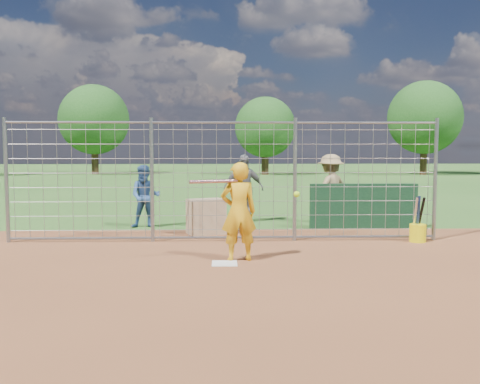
{
  "coord_description": "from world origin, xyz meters",
  "views": [
    {
      "loc": [
        -0.05,
        -9.19,
        2.02
      ],
      "look_at": [
        0.3,
        0.8,
        1.15
      ],
      "focal_mm": 40.0,
      "sensor_mm": 36.0,
      "label": 1
    }
  ],
  "objects_px": {
    "batter": "(239,212)",
    "bystander_a": "(145,196)",
    "bucket_with_bats": "(418,230)",
    "bystander_b": "(243,188)",
    "bystander_c": "(330,189)",
    "equipment_bin": "(206,217)"
  },
  "relations": [
    {
      "from": "batter",
      "to": "bystander_b",
      "type": "xyz_separation_m",
      "value": [
        0.28,
        4.77,
        0.03
      ]
    },
    {
      "from": "bystander_a",
      "to": "bystander_b",
      "type": "xyz_separation_m",
      "value": [
        2.45,
        0.9,
        0.12
      ]
    },
    {
      "from": "bystander_a",
      "to": "bucket_with_bats",
      "type": "xyz_separation_m",
      "value": [
        5.98,
        -2.18,
        -0.53
      ]
    },
    {
      "from": "bystander_b",
      "to": "bucket_with_bats",
      "type": "relative_size",
      "value": 1.84
    },
    {
      "from": "batter",
      "to": "bystander_c",
      "type": "bearing_deg",
      "value": -129.53
    },
    {
      "from": "batter",
      "to": "bystander_a",
      "type": "xyz_separation_m",
      "value": [
        -2.17,
        3.87,
        -0.09
      ]
    },
    {
      "from": "bystander_b",
      "to": "bystander_c",
      "type": "relative_size",
      "value": 1.0
    },
    {
      "from": "bucket_with_bats",
      "to": "batter",
      "type": "bearing_deg",
      "value": -156.14
    },
    {
      "from": "batter",
      "to": "bucket_with_bats",
      "type": "distance_m",
      "value": 4.22
    },
    {
      "from": "batter",
      "to": "bystander_b",
      "type": "bearing_deg",
      "value": -103.18
    },
    {
      "from": "bystander_b",
      "to": "equipment_bin",
      "type": "height_order",
      "value": "bystander_b"
    },
    {
      "from": "bystander_b",
      "to": "bucket_with_bats",
      "type": "distance_m",
      "value": 4.73
    },
    {
      "from": "bystander_b",
      "to": "equipment_bin",
      "type": "bearing_deg",
      "value": -116.26
    },
    {
      "from": "bystander_a",
      "to": "equipment_bin",
      "type": "bearing_deg",
      "value": -32.09
    },
    {
      "from": "batter",
      "to": "bystander_c",
      "type": "height_order",
      "value": "bystander_c"
    },
    {
      "from": "equipment_bin",
      "to": "batter",
      "type": "bearing_deg",
      "value": -98.05
    },
    {
      "from": "bystander_a",
      "to": "bystander_c",
      "type": "relative_size",
      "value": 0.86
    },
    {
      "from": "batter",
      "to": "bystander_a",
      "type": "distance_m",
      "value": 4.43
    },
    {
      "from": "bystander_a",
      "to": "bystander_b",
      "type": "distance_m",
      "value": 2.61
    },
    {
      "from": "bystander_b",
      "to": "bystander_c",
      "type": "height_order",
      "value": "bystander_c"
    },
    {
      "from": "equipment_bin",
      "to": "bystander_b",
      "type": "bearing_deg",
      "value": 42.81
    },
    {
      "from": "bystander_a",
      "to": "bystander_c",
      "type": "distance_m",
      "value": 4.72
    }
  ]
}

